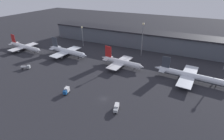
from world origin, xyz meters
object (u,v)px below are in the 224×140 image
object	(u,v)px
airplane_3	(191,76)
service_vehicle_3	(66,90)
service_vehicle_0	(26,67)
service_vehicle_2	(116,107)
airplane_0	(24,47)
airplane_1	(67,52)
airplane_2	(121,62)

from	to	relation	value
airplane_3	service_vehicle_3	size ratio (longest dim) A/B	9.74
service_vehicle_0	service_vehicle_2	size ratio (longest dim) A/B	1.04
service_vehicle_0	service_vehicle_3	bearing A→B (deg)	-42.35
service_vehicle_2	service_vehicle_3	bearing A→B (deg)	-105.82
airplane_0	airplane_1	xyz separation A→B (m)	(45.67, 6.33, 0.50)
airplane_1	airplane_2	bearing A→B (deg)	5.34
airplane_1	service_vehicle_2	size ratio (longest dim) A/B	6.82
service_vehicle_0	service_vehicle_3	xyz separation A→B (m)	(47.93, -12.30, 0.28)
airplane_0	airplane_2	xyz separation A→B (m)	(97.03, 6.60, 0.16)
airplane_2	airplane_3	distance (m)	49.02
airplane_3	service_vehicle_3	bearing A→B (deg)	-138.35
airplane_3	service_vehicle_2	bearing A→B (deg)	-117.82
airplane_1	airplane_0	bearing A→B (deg)	-167.08
airplane_0	airplane_1	world-z (taller)	airplane_1
service_vehicle_0	airplane_3	bearing A→B (deg)	-10.63
airplane_0	service_vehicle_3	distance (m)	92.36
airplane_2	service_vehicle_2	xyz separation A→B (m)	(18.02, -48.44, -1.86)
service_vehicle_0	service_vehicle_2	world-z (taller)	service_vehicle_0
airplane_0	service_vehicle_0	world-z (taller)	airplane_0
airplane_1	airplane_3	size ratio (longest dim) A/B	0.88
service_vehicle_3	airplane_1	bearing A→B (deg)	-153.94
airplane_1	service_vehicle_0	xyz separation A→B (m)	(-10.76, -34.83, -2.19)
service_vehicle_3	airplane_3	bearing A→B (deg)	114.42
airplane_3	service_vehicle_3	world-z (taller)	airplane_3
airplane_0	airplane_2	bearing A→B (deg)	8.92
service_vehicle_0	service_vehicle_3	distance (m)	49.49
airplane_0	service_vehicle_0	xyz separation A→B (m)	(34.91, -28.51, -1.69)
airplane_2	service_vehicle_0	bearing A→B (deg)	-145.49
airplane_1	service_vehicle_2	world-z (taller)	airplane_1
airplane_0	airplane_3	world-z (taller)	airplane_3
airplane_1	airplane_2	size ratio (longest dim) A/B	1.18
airplane_2	service_vehicle_0	world-z (taller)	airplane_2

